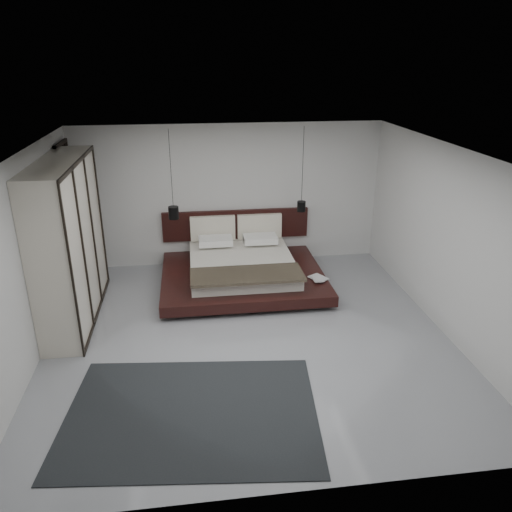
{
  "coord_description": "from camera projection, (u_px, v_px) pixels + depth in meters",
  "views": [
    {
      "loc": [
        -0.78,
        -6.59,
        4.0
      ],
      "look_at": [
        0.28,
        1.2,
        0.81
      ],
      "focal_mm": 35.0,
      "sensor_mm": 36.0,
      "label": 1
    }
  ],
  "objects": [
    {
      "name": "wall_left",
      "position": [
        28.0,
        261.0,
        6.75
      ],
      "size": [
        0.0,
        6.0,
        6.0
      ],
      "primitive_type": "plane",
      "rotation": [
        1.57,
        0.0,
        1.57
      ],
      "color": "silver",
      "rests_on": "floor"
    },
    {
      "name": "pendant_right",
      "position": [
        301.0,
        206.0,
        9.5
      ],
      "size": [
        0.16,
        0.16,
        1.59
      ],
      "color": "black",
      "rests_on": "ceiling"
    },
    {
      "name": "book_lower",
      "position": [
        314.0,
        280.0,
        8.83
      ],
      "size": [
        0.37,
        0.4,
        0.03
      ],
      "primitive_type": "imported",
      "rotation": [
        0.0,
        0.0,
        0.52
      ],
      "color": "#99724C",
      "rests_on": "bed"
    },
    {
      "name": "pendant_left",
      "position": [
        174.0,
        212.0,
        9.21
      ],
      "size": [
        0.19,
        0.19,
        1.64
      ],
      "color": "black",
      "rests_on": "ceiling"
    },
    {
      "name": "rug",
      "position": [
        192.0,
        413.0,
        5.97
      ],
      "size": [
        3.2,
        2.44,
        0.01
      ],
      "primitive_type": "cube",
      "rotation": [
        0.0,
        0.0,
        -0.11
      ],
      "color": "black",
      "rests_on": "floor"
    },
    {
      "name": "wardrobe",
      "position": [
        68.0,
        242.0,
        7.77
      ],
      "size": [
        0.61,
        2.6,
        2.55
      ],
      "color": "beige",
      "rests_on": "floor"
    },
    {
      "name": "wall_right",
      "position": [
        446.0,
        240.0,
        7.5
      ],
      "size": [
        0.0,
        6.0,
        6.0
      ],
      "primitive_type": "plane",
      "rotation": [
        1.57,
        0.0,
        -1.57
      ],
      "color": "silver",
      "rests_on": "floor"
    },
    {
      "name": "bed",
      "position": [
        242.0,
        268.0,
        9.3
      ],
      "size": [
        2.94,
        2.46,
        1.1
      ],
      "color": "black",
      "rests_on": "floor"
    },
    {
      "name": "ceiling",
      "position": [
        247.0,
        152.0,
        6.6
      ],
      "size": [
        6.0,
        6.0,
        0.0
      ],
      "primitive_type": "plane",
      "rotation": [
        3.14,
        0.0,
        0.0
      ],
      "color": "white",
      "rests_on": "wall_back"
    },
    {
      "name": "wall_front",
      "position": [
        289.0,
        374.0,
        4.37
      ],
      "size": [
        6.0,
        0.0,
        6.0
      ],
      "primitive_type": "plane",
      "rotation": [
        -1.57,
        0.0,
        0.0
      ],
      "color": "silver",
      "rests_on": "floor"
    },
    {
      "name": "floor",
      "position": [
        248.0,
        335.0,
        7.65
      ],
      "size": [
        6.0,
        6.0,
        0.0
      ],
      "primitive_type": "plane",
      "color": "gray",
      "rests_on": "ground"
    },
    {
      "name": "wall_back",
      "position": [
        230.0,
        195.0,
        9.88
      ],
      "size": [
        6.0,
        0.0,
        6.0
      ],
      "primitive_type": "plane",
      "rotation": [
        1.57,
        0.0,
        0.0
      ],
      "color": "silver",
      "rests_on": "floor"
    },
    {
      "name": "book_upper",
      "position": [
        313.0,
        279.0,
        8.79
      ],
      "size": [
        0.19,
        0.26,
        0.02
      ],
      "primitive_type": "imported",
      "rotation": [
        0.0,
        0.0,
        0.0
      ],
      "color": "#99724C",
      "rests_on": "book_lower"
    },
    {
      "name": "lattice_screen",
      "position": [
        71.0,
        214.0,
        9.04
      ],
      "size": [
        0.05,
        0.9,
        2.6
      ],
      "primitive_type": "cube",
      "color": "black",
      "rests_on": "floor"
    }
  ]
}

